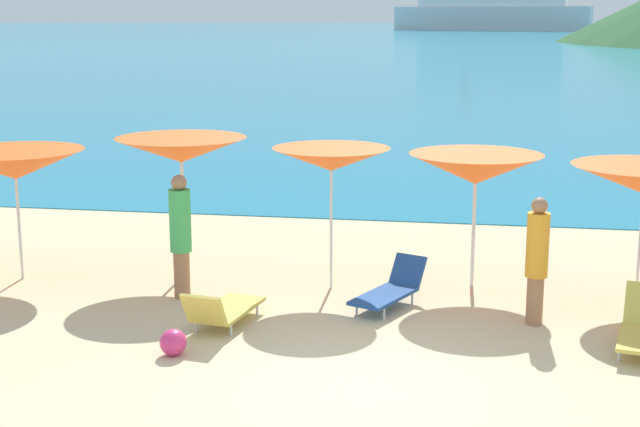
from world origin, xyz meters
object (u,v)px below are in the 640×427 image
(lounge_chair_0, at_px, (222,310))
(beachgoer_1, at_px, (181,233))
(lounge_chair_5, at_px, (391,289))
(beachgoer_0, at_px, (537,257))
(umbrella_3, at_px, (331,160))
(cruise_ship, at_px, (492,3))
(umbrella_2, at_px, (181,150))
(umbrella_4, at_px, (476,169))
(umbrella_1, at_px, (15,165))
(beach_ball, at_px, (173,342))

(lounge_chair_0, xyz_separation_m, beachgoer_1, (-0.97, 1.23, 0.76))
(lounge_chair_5, relative_size, beachgoer_0, 0.88)
(umbrella_3, distance_m, lounge_chair_0, 3.01)
(umbrella_3, distance_m, cruise_ship, 240.77)
(umbrella_2, height_order, umbrella_3, umbrella_2)
(umbrella_3, distance_m, beachgoer_1, 2.54)
(umbrella_2, distance_m, umbrella_4, 4.68)
(umbrella_1, distance_m, cruise_ship, 241.26)
(umbrella_1, xyz_separation_m, lounge_chair_5, (6.06, -0.46, -1.61))
(umbrella_1, height_order, umbrella_2, umbrella_2)
(umbrella_2, distance_m, umbrella_3, 2.51)
(lounge_chair_5, xyz_separation_m, beachgoer_0, (2.04, -0.46, 0.70))
(cruise_ship, bearing_deg, lounge_chair_5, -79.37)
(umbrella_4, xyz_separation_m, beach_ball, (-3.68, -3.70, -1.71))
(umbrella_1, height_order, beachgoer_0, umbrella_1)
(beach_ball, bearing_deg, umbrella_4, 45.15)
(lounge_chair_5, bearing_deg, lounge_chair_0, -125.11)
(umbrella_4, xyz_separation_m, beachgoer_1, (-4.33, -1.32, -0.87))
(umbrella_3, xyz_separation_m, cruise_ship, (4.51, 240.67, 5.14))
(umbrella_4, height_order, lounge_chair_5, umbrella_4)
(lounge_chair_5, relative_size, beach_ball, 4.58)
(umbrella_3, bearing_deg, lounge_chair_0, -118.97)
(umbrella_4, xyz_separation_m, beachgoer_0, (0.87, -1.68, -0.92))
(lounge_chair_0, bearing_deg, beachgoer_0, -159.01)
(umbrella_2, distance_m, lounge_chair_0, 3.31)
(lounge_chair_0, height_order, cruise_ship, cruise_ship)
(beach_ball, bearing_deg, cruise_ship, 88.59)
(umbrella_2, distance_m, beachgoer_1, 1.64)
(umbrella_4, bearing_deg, beach_ball, -134.85)
(umbrella_2, bearing_deg, umbrella_1, -165.93)
(umbrella_1, distance_m, beach_ball, 4.91)
(beachgoer_1, relative_size, beach_ball, 5.52)
(umbrella_1, relative_size, beachgoer_1, 1.20)
(umbrella_4, bearing_deg, umbrella_2, -178.41)
(umbrella_4, bearing_deg, umbrella_1, -173.93)
(umbrella_4, bearing_deg, beachgoer_0, -62.61)
(umbrella_1, height_order, cruise_ship, cruise_ship)
(umbrella_2, relative_size, beach_ball, 6.67)
(beachgoer_1, bearing_deg, umbrella_2, -22.73)
(umbrella_1, bearing_deg, umbrella_4, 6.07)
(lounge_chair_0, distance_m, beachgoer_0, 4.38)
(beach_ball, bearing_deg, lounge_chair_5, 44.60)
(umbrella_1, distance_m, umbrella_2, 2.64)
(beachgoer_0, xyz_separation_m, cruise_ship, (1.46, 241.93, 6.22))
(umbrella_3, xyz_separation_m, lounge_chair_5, (1.01, -0.80, -1.78))
(umbrella_2, bearing_deg, lounge_chair_0, -61.45)
(lounge_chair_0, height_order, beachgoer_1, beachgoer_1)
(beachgoer_1, distance_m, beach_ball, 2.61)
(umbrella_2, distance_m, cruise_ship, 240.53)
(umbrella_4, bearing_deg, lounge_chair_5, -133.72)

